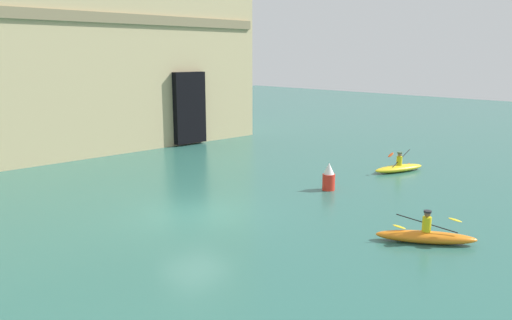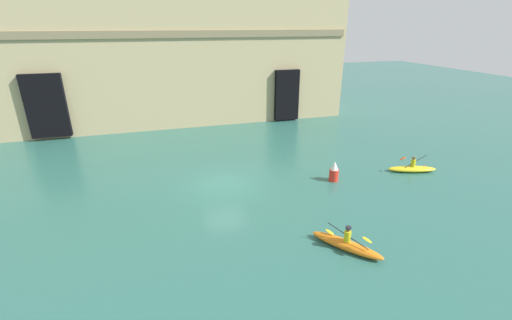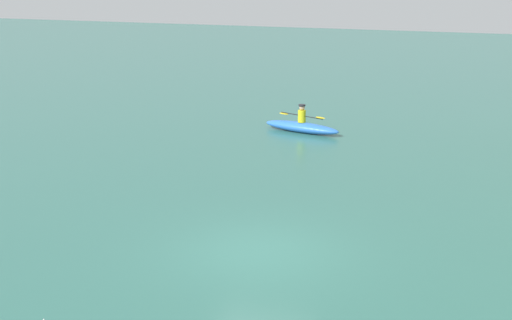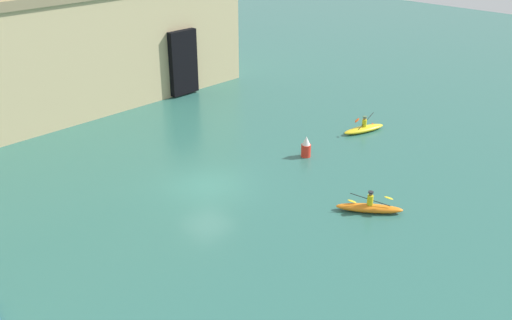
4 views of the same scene
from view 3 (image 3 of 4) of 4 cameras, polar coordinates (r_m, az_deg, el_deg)
name	(u,v)px [view 3 (image 3 of 4)]	position (r m, az deg, el deg)	size (l,w,h in m)	color
ground_plane	(259,252)	(17.80, 0.23, -7.33)	(120.00, 120.00, 0.00)	#2D665B
kayak_blue	(302,126)	(29.99, 3.67, 2.71)	(1.50, 3.53, 1.18)	blue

